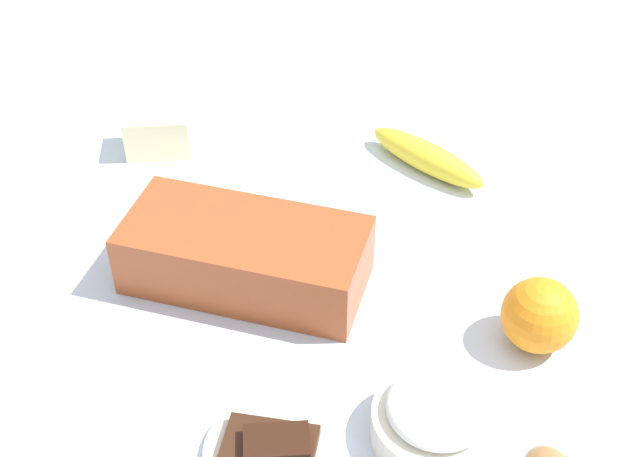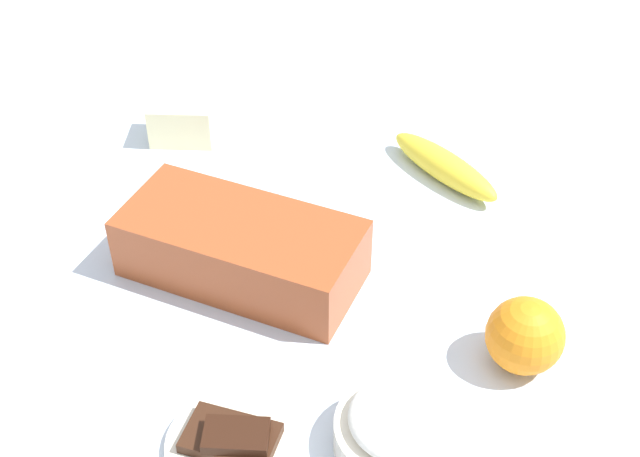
% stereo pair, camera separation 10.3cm
% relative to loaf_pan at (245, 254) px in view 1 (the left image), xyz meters
% --- Properties ---
extents(ground_plane, '(2.40, 2.40, 0.02)m').
position_rel_loaf_pan_xyz_m(ground_plane, '(0.08, 0.06, -0.05)').
color(ground_plane, silver).
extents(loaf_pan, '(0.29, 0.16, 0.08)m').
position_rel_loaf_pan_xyz_m(loaf_pan, '(0.00, 0.00, 0.00)').
color(loaf_pan, '#9E4723').
rests_on(loaf_pan, ground_plane).
extents(flour_bowl, '(0.13, 0.13, 0.06)m').
position_rel_loaf_pan_xyz_m(flour_bowl, '(0.24, -0.18, -0.01)').
color(flour_bowl, silver).
rests_on(flour_bowl, ground_plane).
extents(banana, '(0.18, 0.14, 0.04)m').
position_rel_loaf_pan_xyz_m(banana, '(0.19, 0.26, -0.02)').
color(banana, yellow).
rests_on(banana, ground_plane).
extents(orange_fruit, '(0.08, 0.08, 0.08)m').
position_rel_loaf_pan_xyz_m(orange_fruit, '(0.34, -0.04, 0.00)').
color(orange_fruit, orange).
rests_on(orange_fruit, ground_plane).
extents(butter_block, '(0.10, 0.09, 0.06)m').
position_rel_loaf_pan_xyz_m(butter_block, '(-0.19, 0.24, -0.01)').
color(butter_block, '#F4EDB2').
rests_on(butter_block, ground_plane).
extents(chocolate_plate, '(0.13, 0.13, 0.03)m').
position_rel_loaf_pan_xyz_m(chocolate_plate, '(0.08, -0.24, -0.03)').
color(chocolate_plate, silver).
rests_on(chocolate_plate, ground_plane).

